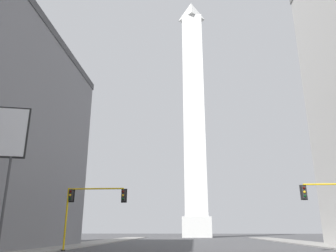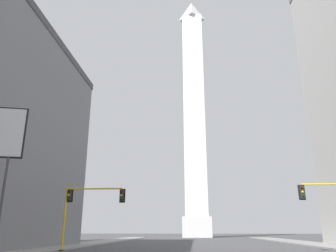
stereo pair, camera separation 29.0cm
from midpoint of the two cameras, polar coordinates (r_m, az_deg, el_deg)
The scene contains 3 objects.
sidewalk_left at distance 36.76m, azimuth -20.71°, elevation -19.37°, with size 5.00×111.13×0.15m, color gray.
obelisk at distance 98.91m, azimuth 4.65°, elevation 2.63°, with size 7.76×7.76×74.91m.
traffic_light_mid_left at distance 33.34m, azimuth -13.87°, elevation -12.70°, with size 5.98×0.52×5.79m.
Camera 2 is at (-0.35, -0.16, 1.82)m, focal length 35.00 mm.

